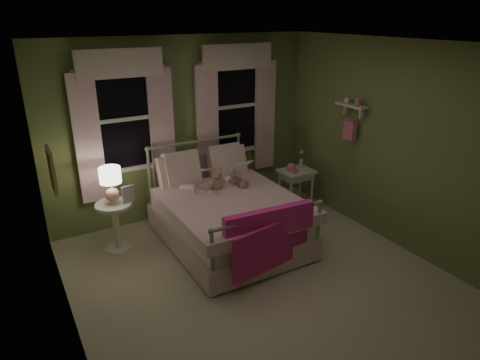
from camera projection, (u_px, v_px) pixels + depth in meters
room_shell at (261, 173)px, 4.49m from camera, size 4.20×4.20×4.20m
bed at (227, 215)px, 5.64m from camera, size 1.58×2.04×1.18m
pink_throw at (271, 232)px, 4.73m from camera, size 1.10×0.26×0.71m
child_left at (193, 167)px, 5.63m from camera, size 0.35×0.30×0.80m
child_right at (230, 163)px, 5.90m from camera, size 0.38×0.30×0.73m
book_left at (201, 174)px, 5.43m from camera, size 0.21×0.14×0.26m
book_right at (239, 169)px, 5.71m from camera, size 0.23×0.19×0.26m
teddy_bear at (217, 180)px, 5.70m from camera, size 0.23×0.19×0.31m
nightstand_left at (115, 220)px, 5.42m from camera, size 0.46×0.46×0.65m
table_lamp at (111, 181)px, 5.23m from camera, size 0.26×0.26×0.44m
book_nightstand at (123, 203)px, 5.32m from camera, size 0.19×0.24×0.02m
nightstand_right at (296, 176)px, 6.50m from camera, size 0.50×0.40×0.64m
pink_toy at (291, 168)px, 6.39m from camera, size 0.14×0.19×0.14m
bud_vase at (301, 159)px, 6.51m from camera, size 0.06×0.06×0.28m
window_left at (124, 115)px, 5.62m from camera, size 1.34×0.13×1.96m
window_right at (237, 102)px, 6.40m from camera, size 1.34×0.13×1.96m
wall_shelf at (351, 118)px, 5.85m from camera, size 0.15×0.50×0.60m
framed_picture at (52, 170)px, 4.00m from camera, size 0.03×0.32×0.42m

